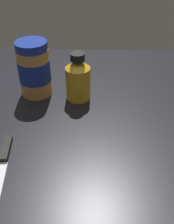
% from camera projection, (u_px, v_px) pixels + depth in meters
% --- Properties ---
extents(ground_plane, '(0.94, 0.73, 0.04)m').
position_uv_depth(ground_plane, '(88.00, 141.00, 0.62)').
color(ground_plane, black).
extents(peanut_butter_jar, '(0.08, 0.08, 0.15)m').
position_uv_depth(peanut_butter_jar, '(34.00, 69.00, 0.70)').
color(peanut_butter_jar, '#BF8442').
rests_on(peanut_butter_jar, ground_plane).
extents(honey_bottle, '(0.06, 0.06, 0.13)m').
position_uv_depth(honey_bottle, '(78.00, 79.00, 0.69)').
color(honey_bottle, gold).
rests_on(honey_bottle, ground_plane).
extents(butter_knife, '(0.21, 0.04, 0.01)m').
position_uv_depth(butter_knife, '(2.00, 167.00, 0.52)').
color(butter_knife, silver).
rests_on(butter_knife, ground_plane).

